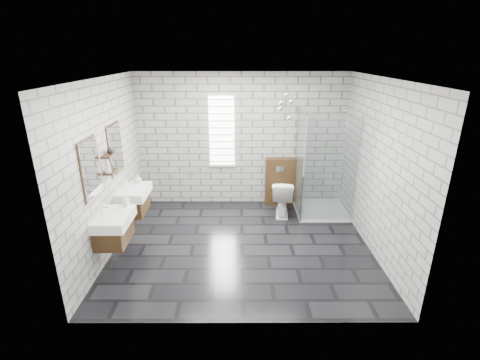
{
  "coord_description": "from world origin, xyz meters",
  "views": [
    {
      "loc": [
        -0.05,
        -5.11,
        3.05
      ],
      "look_at": [
        -0.03,
        0.35,
        1.03
      ],
      "focal_mm": 26.0,
      "sensor_mm": 36.0,
      "label": 1
    }
  ],
  "objects_px": {
    "shower_enclosure": "(318,190)",
    "toilet": "(282,197)",
    "cistern_panel": "(280,181)",
    "vanity_right": "(132,193)",
    "vanity_left": "(111,220)"
  },
  "relations": [
    {
      "from": "shower_enclosure",
      "to": "toilet",
      "type": "bearing_deg",
      "value": 179.38
    },
    {
      "from": "vanity_right",
      "to": "toilet",
      "type": "relative_size",
      "value": 2.18
    },
    {
      "from": "vanity_right",
      "to": "toilet",
      "type": "distance_m",
      "value": 2.84
    },
    {
      "from": "vanity_right",
      "to": "cistern_panel",
      "type": "bearing_deg",
      "value": 25.11
    },
    {
      "from": "cistern_panel",
      "to": "shower_enclosure",
      "type": "relative_size",
      "value": 0.49
    },
    {
      "from": "cistern_panel",
      "to": "vanity_right",
      "type": "bearing_deg",
      "value": -154.89
    },
    {
      "from": "vanity_left",
      "to": "vanity_right",
      "type": "relative_size",
      "value": 1.0
    },
    {
      "from": "cistern_panel",
      "to": "shower_enclosure",
      "type": "xyz_separation_m",
      "value": [
        0.7,
        -0.52,
        0.0
      ]
    },
    {
      "from": "cistern_panel",
      "to": "shower_enclosure",
      "type": "height_order",
      "value": "shower_enclosure"
    },
    {
      "from": "cistern_panel",
      "to": "toilet",
      "type": "xyz_separation_m",
      "value": [
        0.0,
        -0.51,
        -0.14
      ]
    },
    {
      "from": "vanity_right",
      "to": "shower_enclosure",
      "type": "xyz_separation_m",
      "value": [
        3.41,
        0.75,
        -0.25
      ]
    },
    {
      "from": "vanity_right",
      "to": "cistern_panel",
      "type": "height_order",
      "value": "vanity_right"
    },
    {
      "from": "vanity_left",
      "to": "shower_enclosure",
      "type": "bearing_deg",
      "value": 27.51
    },
    {
      "from": "vanity_left",
      "to": "cistern_panel",
      "type": "xyz_separation_m",
      "value": [
        2.71,
        2.29,
        -0.26
      ]
    },
    {
      "from": "shower_enclosure",
      "to": "vanity_left",
      "type": "bearing_deg",
      "value": -152.49
    }
  ]
}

